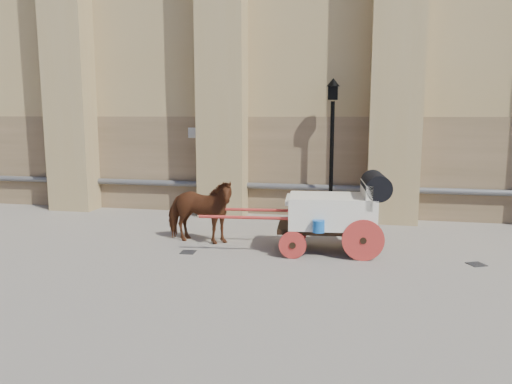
# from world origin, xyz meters

# --- Properties ---
(ground) EXTENTS (90.00, 90.00, 0.00)m
(ground) POSITION_xyz_m (0.00, 0.00, 0.00)
(ground) COLOR gray
(ground) RESTS_ON ground
(horse) EXTENTS (1.95, 1.08, 1.57)m
(horse) POSITION_xyz_m (-0.68, 0.23, 0.78)
(horse) COLOR brown
(horse) RESTS_ON ground
(carriage) EXTENTS (4.23, 1.58, 1.81)m
(carriage) POSITION_xyz_m (2.61, 0.06, 0.98)
(carriage) COLOR black
(carriage) RESTS_ON ground
(street_lamp) EXTENTS (0.38, 0.38, 4.07)m
(street_lamp) POSITION_xyz_m (2.27, 3.40, 2.18)
(street_lamp) COLOR black
(street_lamp) RESTS_ON ground
(drain_grate_near) EXTENTS (0.34, 0.34, 0.01)m
(drain_grate_near) POSITION_xyz_m (-0.68, -0.63, 0.01)
(drain_grate_near) COLOR black
(drain_grate_near) RESTS_ON ground
(drain_grate_far) EXTENTS (0.42, 0.42, 0.01)m
(drain_grate_far) POSITION_xyz_m (5.48, -0.31, 0.01)
(drain_grate_far) COLOR black
(drain_grate_far) RESTS_ON ground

